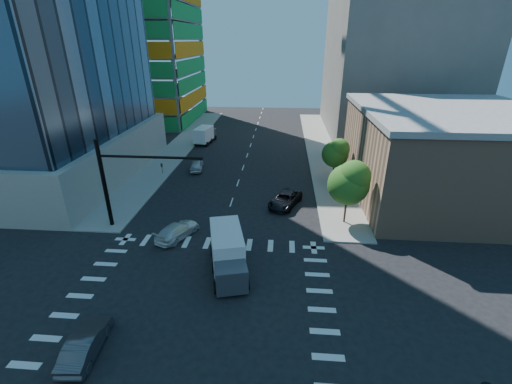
# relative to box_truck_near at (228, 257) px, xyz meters

# --- Properties ---
(ground) EXTENTS (160.00, 160.00, 0.00)m
(ground) POSITION_rel_box_truck_near_xyz_m (-1.71, -4.80, -1.47)
(ground) COLOR black
(ground) RESTS_ON ground
(road_markings) EXTENTS (20.00, 20.00, 0.01)m
(road_markings) POSITION_rel_box_truck_near_xyz_m (-1.71, -4.80, -1.46)
(road_markings) COLOR silver
(road_markings) RESTS_ON ground
(sidewalk_ne) EXTENTS (5.00, 60.00, 0.15)m
(sidewalk_ne) POSITION_rel_box_truck_near_xyz_m (10.79, 35.20, -1.39)
(sidewalk_ne) COLOR gray
(sidewalk_ne) RESTS_ON ground
(sidewalk_nw) EXTENTS (5.00, 60.00, 0.15)m
(sidewalk_nw) POSITION_rel_box_truck_near_xyz_m (-14.21, 35.20, -1.39)
(sidewalk_nw) COLOR gray
(sidewalk_nw) RESTS_ON ground
(construction_building) EXTENTS (25.16, 34.50, 70.60)m
(construction_building) POSITION_rel_box_truck_near_xyz_m (-29.12, 57.13, 23.14)
(construction_building) COLOR slate
(construction_building) RESTS_ON ground
(commercial_building) EXTENTS (20.50, 22.50, 10.60)m
(commercial_building) POSITION_rel_box_truck_near_xyz_m (23.29, 17.20, 3.84)
(commercial_building) COLOR #A87C62
(commercial_building) RESTS_ON ground
(bg_building_ne) EXTENTS (24.00, 30.00, 28.00)m
(bg_building_ne) POSITION_rel_box_truck_near_xyz_m (25.29, 50.20, 12.53)
(bg_building_ne) COLOR #625E58
(bg_building_ne) RESTS_ON ground
(signal_mast_nw) EXTENTS (10.20, 0.40, 9.00)m
(signal_mast_nw) POSITION_rel_box_truck_near_xyz_m (-11.71, 6.70, 4.02)
(signal_mast_nw) COLOR black
(signal_mast_nw) RESTS_ON sidewalk_nw
(tree_south) EXTENTS (4.16, 4.16, 6.82)m
(tree_south) POSITION_rel_box_truck_near_xyz_m (10.92, 9.10, 3.22)
(tree_south) COLOR #382316
(tree_south) RESTS_ON sidewalk_ne
(tree_north) EXTENTS (3.54, 3.52, 5.78)m
(tree_north) POSITION_rel_box_truck_near_xyz_m (11.22, 21.10, 2.52)
(tree_north) COLOR #382316
(tree_north) RESTS_ON sidewalk_ne
(car_nb_far) EXTENTS (4.45, 6.06, 1.53)m
(car_nb_far) POSITION_rel_box_truck_near_xyz_m (4.61, 12.84, -0.70)
(car_nb_far) COLOR black
(car_nb_far) RESTS_ON ground
(car_sb_near) EXTENTS (3.96, 5.39, 1.45)m
(car_sb_near) POSITION_rel_box_truck_near_xyz_m (-5.78, 5.06, -0.74)
(car_sb_near) COLOR white
(car_sb_near) RESTS_ON ground
(car_sb_mid) EXTENTS (2.36, 4.61, 1.50)m
(car_sb_mid) POSITION_rel_box_truck_near_xyz_m (-8.36, 23.55, -0.72)
(car_sb_mid) COLOR silver
(car_sb_mid) RESTS_ON ground
(car_sb_cross) EXTENTS (1.97, 4.71, 1.51)m
(car_sb_cross) POSITION_rel_box_truck_near_xyz_m (-7.42, -8.63, -0.71)
(car_sb_cross) COLOR #45464A
(car_sb_cross) RESTS_ON ground
(box_truck_near) EXTENTS (4.17, 6.80, 3.32)m
(box_truck_near) POSITION_rel_box_truck_near_xyz_m (0.00, 0.00, 0.00)
(box_truck_near) COLOR black
(box_truck_near) RESTS_ON ground
(box_truck_far) EXTENTS (3.26, 6.09, 3.04)m
(box_truck_far) POSITION_rel_box_truck_near_xyz_m (-10.21, 38.33, -0.12)
(box_truck_far) COLOR black
(box_truck_far) RESTS_ON ground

